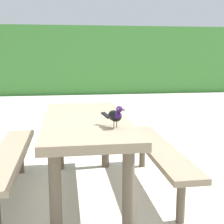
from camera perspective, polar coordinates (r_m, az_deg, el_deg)
name	(u,v)px	position (r m, az deg, el deg)	size (l,w,h in m)	color
ground_plane	(80,193)	(3.15, -5.88, -14.40)	(60.00, 60.00, 0.00)	beige
hedge_wall	(68,60)	(11.12, -7.95, 9.26)	(28.00, 1.47, 2.23)	#428438
picnic_table_foreground	(86,137)	(2.96, -4.72, -4.55)	(1.69, 1.80, 0.74)	#84725B
bird_grackle	(116,115)	(2.48, 0.65, -0.59)	(0.16, 0.26, 0.18)	black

